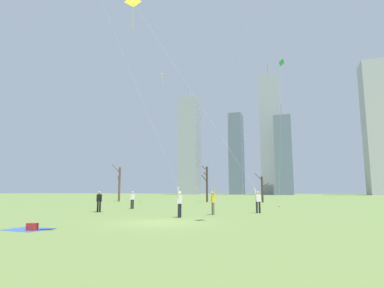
% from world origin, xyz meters
% --- Properties ---
extents(ground_plane, '(400.00, 400.00, 0.00)m').
position_xyz_m(ground_plane, '(0.00, 0.00, 0.00)').
color(ground_plane, olive).
extents(kite_flyer_midfield_center_pink, '(0.60, 10.62, 10.63)m').
position_xyz_m(kite_flyer_midfield_center_pink, '(0.02, 1.90, 2.15)').
color(kite_flyer_midfield_center_pink, black).
rests_on(kite_flyer_midfield_center_pink, ground).
extents(kite_flyer_foreground_left_yellow, '(8.70, 6.23, 15.68)m').
position_xyz_m(kite_flyer_foreground_left_yellow, '(2.80, 7.69, 3.68)').
color(kite_flyer_foreground_left_yellow, black).
rests_on(kite_flyer_foreground_left_yellow, ground).
extents(kite_flyer_midfield_left_orange, '(5.77, 8.76, 17.45)m').
position_xyz_m(kite_flyer_midfield_left_orange, '(2.15, 5.13, 2.84)').
color(kite_flyer_midfield_left_orange, '#726656').
rests_on(kite_flyer_midfield_left_orange, ground).
extents(bystander_strolling_midfield, '(0.30, 0.49, 1.62)m').
position_xyz_m(bystander_strolling_midfield, '(-7.49, 11.28, 0.90)').
color(bystander_strolling_midfield, black).
rests_on(bystander_strolling_midfield, ground).
extents(bystander_far_off_by_trees, '(0.51, 0.23, 1.62)m').
position_xyz_m(bystander_far_off_by_trees, '(-7.92, 6.50, 0.90)').
color(bystander_far_off_by_trees, black).
rests_on(bystander_far_off_by_trees, ground).
extents(distant_kite_low_near_trees_green, '(1.17, 3.71, 17.46)m').
position_xyz_m(distant_kite_low_near_trees_green, '(6.19, 21.89, 15.36)').
color(distant_kite_low_near_trees_green, green).
rests_on(distant_kite_low_near_trees_green, ground).
extents(distant_kite_drifting_left_white, '(4.39, 2.06, 19.81)m').
position_xyz_m(distant_kite_drifting_left_white, '(-12.26, 28.18, 16.91)').
color(distant_kite_drifting_left_white, white).
rests_on(distant_kite_drifting_left_white, ground).
extents(picnic_spot, '(1.93, 1.57, 0.31)m').
position_xyz_m(picnic_spot, '(-3.80, -4.72, 0.09)').
color(picnic_spot, '#3359B2').
rests_on(picnic_spot, ground).
extents(bare_tree_far_right_edge, '(2.10, 1.17, 4.34)m').
position_xyz_m(bare_tree_far_right_edge, '(2.56, 32.74, 2.07)').
color(bare_tree_far_right_edge, '#423326').
rests_on(bare_tree_far_right_edge, ground).
extents(bare_tree_leftmost, '(1.43, 2.83, 5.68)m').
position_xyz_m(bare_tree_leftmost, '(-5.64, 31.62, 2.89)').
color(bare_tree_leftmost, '#423326').
rests_on(bare_tree_leftmost, ground).
extents(bare_tree_center, '(1.76, 1.18, 6.06)m').
position_xyz_m(bare_tree_center, '(-19.72, 29.81, 2.96)').
color(bare_tree_center, brown).
rests_on(bare_tree_center, ground).
extents(skyline_mid_tower_right, '(6.58, 9.84, 41.28)m').
position_xyz_m(skyline_mid_tower_right, '(-19.76, 145.87, 20.64)').
color(skyline_mid_tower_right, slate).
rests_on(skyline_mid_tower_right, ground).
extents(skyline_mid_tower_left, '(7.49, 8.27, 40.78)m').
position_xyz_m(skyline_mid_tower_left, '(3.79, 130.72, 17.61)').
color(skyline_mid_tower_left, slate).
rests_on(skyline_mid_tower_left, ground).
extents(skyline_short_annex, '(9.99, 10.20, 67.08)m').
position_xyz_m(skyline_short_annex, '(-2.26, 146.85, 30.12)').
color(skyline_short_annex, '#9EA3AD').
rests_on(skyline_short_annex, ground).
extents(skyline_tall_tower, '(9.58, 10.70, 57.69)m').
position_xyz_m(skyline_tall_tower, '(42.48, 135.48, 28.84)').
color(skyline_tall_tower, '#B2B2B7').
rests_on(skyline_tall_tower, ground).
extents(skyline_wide_slab, '(9.64, 10.13, 55.77)m').
position_xyz_m(skyline_wide_slab, '(-43.33, 140.37, 25.11)').
color(skyline_wide_slab, '#9EA3AD').
rests_on(skyline_wide_slab, ground).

